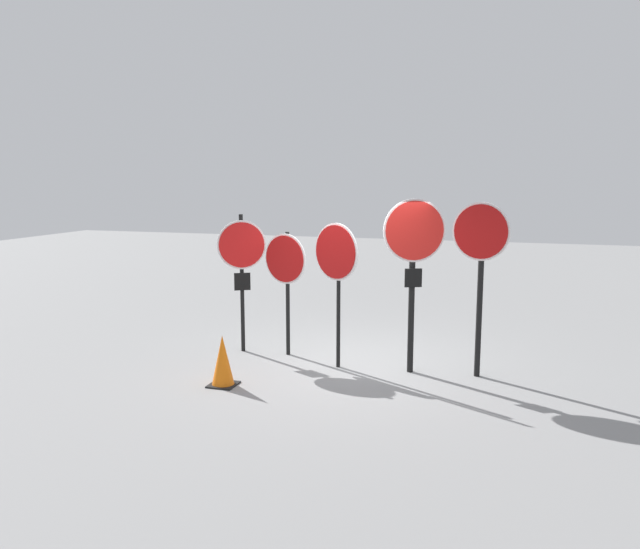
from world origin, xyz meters
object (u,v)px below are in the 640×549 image
stop_sign_1 (286,267)px  stop_sign_4 (480,254)px  stop_sign_3 (414,253)px  traffic_cone_0 (223,361)px  stop_sign_0 (242,256)px  stop_sign_2 (336,261)px

stop_sign_1 → stop_sign_4: 3.02m
stop_sign_3 → traffic_cone_0: (-2.39, -1.32, -1.42)m
stop_sign_0 → stop_sign_2: size_ratio=1.03×
stop_sign_1 → traffic_cone_0: bearing=-83.0°
stop_sign_1 → traffic_cone_0: (-0.32, -1.65, -1.09)m
traffic_cone_0 → stop_sign_0: bearing=104.5°
stop_sign_0 → stop_sign_1: stop_sign_0 is taller
stop_sign_2 → traffic_cone_0: size_ratio=3.09×
stop_sign_0 → stop_sign_3: bearing=-35.5°
stop_sign_4 → stop_sign_3: bearing=-160.3°
stop_sign_3 → stop_sign_2: bearing=160.1°
stop_sign_1 → stop_sign_3: size_ratio=0.78×
stop_sign_1 → stop_sign_3: bearing=9.0°
stop_sign_1 → stop_sign_3: (2.07, -0.33, 0.33)m
stop_sign_4 → stop_sign_1: bearing=-170.2°
stop_sign_0 → stop_sign_2: bearing=-42.4°
stop_sign_1 → traffic_cone_0: size_ratio=2.81×
stop_sign_0 → traffic_cone_0: size_ratio=3.19×
stop_sign_0 → stop_sign_4: 3.75m
stop_sign_1 → stop_sign_4: bearing=13.3°
stop_sign_4 → stop_sign_0: bearing=-169.0°
stop_sign_1 → stop_sign_4: stop_sign_4 is taller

